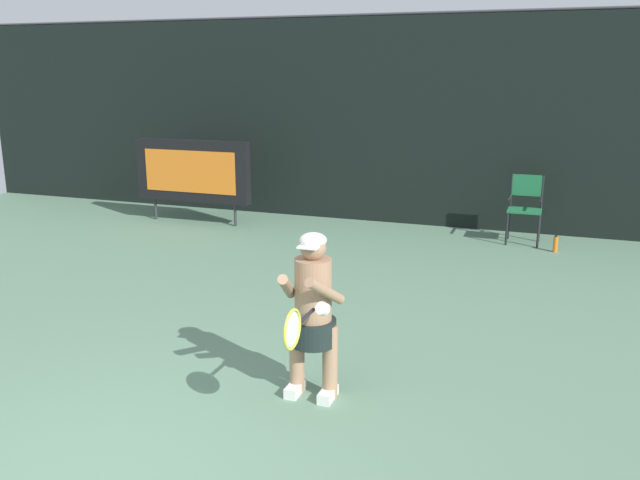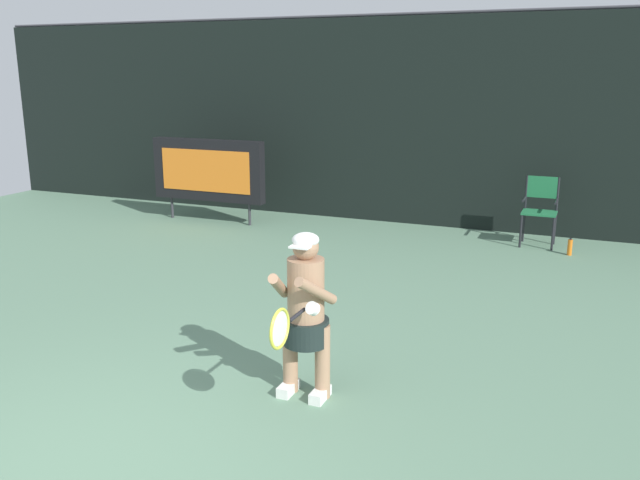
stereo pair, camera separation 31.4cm
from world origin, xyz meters
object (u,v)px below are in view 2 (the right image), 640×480
at_px(tennis_player, 305,310).
at_px(water_bottle, 570,247).
at_px(umpire_chair, 540,207).
at_px(tennis_racket, 281,328).
at_px(scoreboard, 208,170).

bearing_deg(tennis_player, water_bottle, 71.48).
relative_size(umpire_chair, water_bottle, 4.08).
height_order(umpire_chair, tennis_racket, umpire_chair).
height_order(scoreboard, tennis_player, scoreboard).
distance_m(scoreboard, tennis_racket, 7.58).
bearing_deg(scoreboard, water_bottle, 0.91).
height_order(umpire_chair, tennis_player, tennis_player).
xyz_separation_m(scoreboard, tennis_player, (4.35, -5.49, -0.18)).
bearing_deg(tennis_racket, scoreboard, 115.80).
bearing_deg(scoreboard, umpire_chair, 5.52).
distance_m(water_bottle, tennis_racket, 6.53).
distance_m(water_bottle, tennis_player, 5.93).
bearing_deg(scoreboard, tennis_racket, -54.13).
height_order(water_bottle, tennis_racket, tennis_racket).
relative_size(scoreboard, water_bottle, 8.30).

